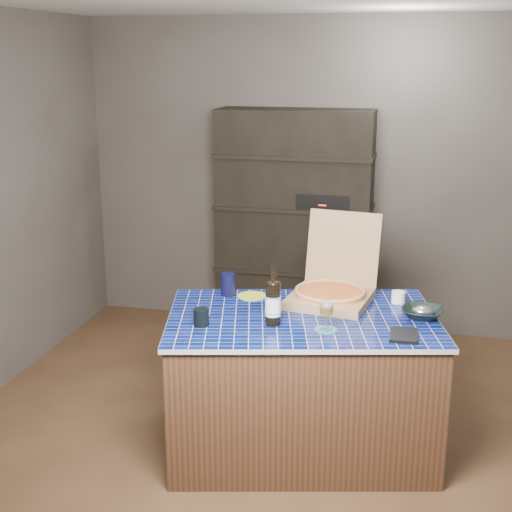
% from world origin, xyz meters
% --- Properties ---
extents(room, '(3.50, 3.50, 3.50)m').
position_xyz_m(room, '(0.00, 0.00, 1.25)').
color(room, brown).
rests_on(room, ground).
extents(shelving_unit, '(1.20, 0.41, 1.80)m').
position_xyz_m(shelving_unit, '(0.00, 1.53, 0.90)').
color(shelving_unit, black).
rests_on(shelving_unit, floor).
extents(kitchen_island, '(1.65, 1.25, 0.81)m').
position_xyz_m(kitchen_island, '(0.37, -0.24, 0.40)').
color(kitchen_island, '#492F1C').
rests_on(kitchen_island, floor).
extents(pizza_box, '(0.52, 0.60, 0.48)m').
position_xyz_m(pizza_box, '(0.49, 0.03, 0.88)').
color(pizza_box, '#A77E56').
rests_on(pizza_box, kitchen_island).
extents(mead_bottle, '(0.09, 0.09, 0.33)m').
position_xyz_m(mead_bottle, '(0.24, -0.40, 0.94)').
color(mead_bottle, black).
rests_on(mead_bottle, kitchen_island).
extents(teal_trivet, '(0.12, 0.12, 0.01)m').
position_xyz_m(teal_trivet, '(0.53, -0.42, 0.81)').
color(teal_trivet, teal).
rests_on(teal_trivet, kitchen_island).
extents(wine_glass, '(0.07, 0.07, 0.16)m').
position_xyz_m(wine_glass, '(0.53, -0.42, 0.92)').
color(wine_glass, white).
rests_on(wine_glass, teal_trivet).
extents(tumbler, '(0.08, 0.08, 0.09)m').
position_xyz_m(tumbler, '(-0.13, -0.51, 0.85)').
color(tumbler, black).
rests_on(tumbler, kitchen_island).
extents(dvd_case, '(0.14, 0.20, 0.02)m').
position_xyz_m(dvd_case, '(0.92, -0.42, 0.82)').
color(dvd_case, black).
rests_on(dvd_case, kitchen_island).
extents(bowl, '(0.25, 0.25, 0.05)m').
position_xyz_m(bowl, '(1.01, -0.12, 0.83)').
color(bowl, black).
rests_on(bowl, kitchen_island).
extents(foil_contents, '(0.11, 0.10, 0.05)m').
position_xyz_m(foil_contents, '(1.01, -0.12, 0.85)').
color(foil_contents, '#B8B8C4').
rests_on(foil_contents, bowl).
extents(white_jar, '(0.08, 0.08, 0.07)m').
position_xyz_m(white_jar, '(0.87, 0.10, 0.84)').
color(white_jar, white).
rests_on(white_jar, kitchen_island).
extents(navy_cup, '(0.09, 0.09, 0.13)m').
position_xyz_m(navy_cup, '(-0.12, 0.01, 0.87)').
color(navy_cup, black).
rests_on(navy_cup, kitchen_island).
extents(green_trivet, '(0.17, 0.17, 0.01)m').
position_xyz_m(green_trivet, '(0.02, 0.02, 0.81)').
color(green_trivet, '#ACCB2B').
rests_on(green_trivet, kitchen_island).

